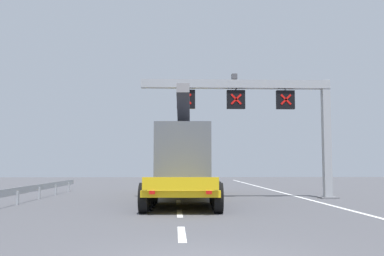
# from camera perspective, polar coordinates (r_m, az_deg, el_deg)

# --- Properties ---
(lane_markings) EXTENTS (0.20, 41.01, 0.01)m
(lane_markings) POSITION_cam_1_polar(r_m,az_deg,el_deg) (21.10, -1.73, -9.46)
(lane_markings) COLOR silver
(lane_markings) RESTS_ON ground
(edge_line_right) EXTENTS (0.20, 63.00, 0.01)m
(edge_line_right) POSITION_cam_1_polar(r_m,az_deg,el_deg) (21.01, 16.71, -9.29)
(edge_line_right) COLOR silver
(edge_line_right) RESTS_ON ground
(overhead_lane_gantry) EXTENTS (10.24, 0.90, 6.54)m
(overhead_lane_gantry) POSITION_cam_1_polar(r_m,az_deg,el_deg) (23.87, 8.90, 3.10)
(overhead_lane_gantry) COLOR #9EA0A5
(overhead_lane_gantry) RESTS_ON ground
(heavy_haul_truck_yellow) EXTENTS (3.52, 14.15, 5.30)m
(heavy_haul_truck_yellow) POSITION_cam_1_polar(r_m,az_deg,el_deg) (23.66, -0.92, -4.14)
(heavy_haul_truck_yellow) COLOR yellow
(heavy_haul_truck_yellow) RESTS_ON ground
(guardrail_left) EXTENTS (0.13, 25.06, 0.76)m
(guardrail_left) POSITION_cam_1_polar(r_m,az_deg,el_deg) (19.65, -23.04, -7.81)
(guardrail_left) COLOR #999EA3
(guardrail_left) RESTS_ON ground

